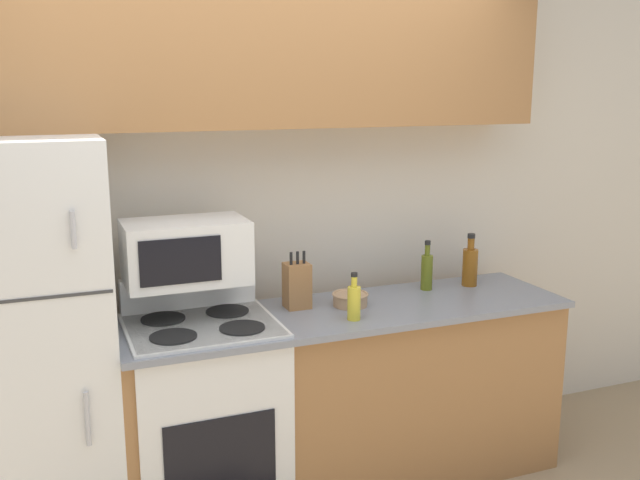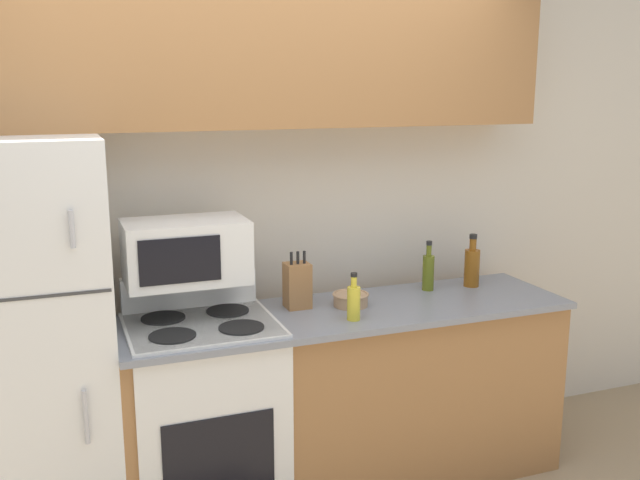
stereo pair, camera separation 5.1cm
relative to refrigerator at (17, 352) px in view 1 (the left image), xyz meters
name	(u,v)px [view 1 (the left image)]	position (x,y,z in m)	size (l,w,h in m)	color
wall_back	(244,224)	(1.08, 0.38, 0.39)	(8.00, 0.05, 2.55)	beige
lower_cabinets	(346,397)	(1.46, -0.06, -0.42)	(2.17, 0.61, 0.92)	#9E6B3D
refrigerator	(17,352)	(0.00, 0.00, 0.00)	(0.75, 0.72, 1.76)	white
upper_cabinets	(250,49)	(1.08, 0.20, 1.24)	(2.92, 0.31, 0.71)	#9E6B3D
stove	(205,418)	(0.76, -0.07, -0.40)	(0.66, 0.59, 1.09)	white
microwave	(186,252)	(0.72, 0.04, 0.35)	(0.54, 0.34, 0.28)	white
knife_block	(297,285)	(1.24, 0.03, 0.15)	(0.12, 0.11, 0.28)	#9E6B3D
bowl	(350,299)	(1.49, -0.04, 0.07)	(0.18, 0.18, 0.06)	tan
bottle_whiskey	(470,265)	(2.22, 0.06, 0.15)	(0.08, 0.08, 0.28)	brown
bottle_cooking_spray	(354,301)	(1.42, -0.23, 0.12)	(0.06, 0.06, 0.22)	gold
bottle_olive_oil	(427,270)	(1.97, 0.07, 0.14)	(0.06, 0.06, 0.26)	#5B6619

